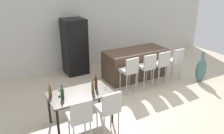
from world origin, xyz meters
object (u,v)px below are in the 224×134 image
Objects in this scene: bar_chair_right at (161,63)px; dining_chair_far at (109,107)px; wine_glass_middle at (106,88)px; floor_vase at (201,70)px; dining_chair_near at (80,116)px; wine_bottle_end at (50,91)px; wine_bottle_far at (62,93)px; wine_glass_left at (59,89)px; bar_chair_middle at (147,66)px; dining_table at (80,96)px; bar_chair_far at (175,59)px; wine_bottle_inner at (93,87)px; wine_bottle_near at (96,83)px; bar_chair_left at (130,70)px; potted_plant at (149,50)px; kitchen_island at (135,64)px; refrigerator at (75,47)px.

bar_chair_right and dining_chair_far have the same top height.
floor_vase is (3.57, 0.47, -0.47)m from wine_glass_middle.
bar_chair_right is at bearing 21.77° from wine_glass_middle.
floor_vase is at bearing 12.36° from dining_chair_near.
wine_bottle_end is 1.00× the size of wine_bottle_far.
bar_chair_right is 1.00× the size of dining_chair_far.
wine_glass_left is (-3.24, -0.52, 0.17)m from bar_chair_right.
dining_chair_near reaches higher than floor_vase.
bar_chair_right is at bearing -0.00° from bar_chair_middle.
dining_chair_far is at bearing -52.63° from wine_glass_left.
dining_chair_far is at bearing -68.16° from dining_table.
wine_bottle_far is (-0.08, 0.72, 0.15)m from dining_chair_near.
wine_glass_left is (0.19, -0.02, 0.01)m from wine_bottle_end.
wine_bottle_inner reaches higher than bar_chair_far.
dining_table is at bearing -22.00° from wine_glass_left.
dining_table is 0.34m from wine_bottle_inner.
wine_bottle_near is at bearing 48.10° from dining_chair_near.
bar_chair_far is 3.85m from wine_glass_left.
bar_chair_middle is 2.78m from wine_glass_left.
potted_plant is (2.36, 2.10, -0.36)m from bar_chair_left.
wine_bottle_inner is at bearing -135.54° from wine_bottle_near.
bar_chair_left is at bearing 25.74° from wine_bottle_near.
bar_chair_right is at bearing 9.04° from wine_glass_left.
bar_chair_right and dining_chair_near have the same top height.
potted_plant is (0.67, 2.10, -0.36)m from bar_chair_far.
bar_chair_right is 6.03× the size of wine_glass_middle.
bar_chair_middle is 0.52m from bar_chair_right.
wine_glass_middle is at bearing -142.74° from bar_chair_left.
kitchen_island is 2.77m from wine_bottle_inner.
wine_bottle_inner reaches higher than dining_chair_far.
dining_chair_near is 0.93m from wine_glass_left.
bar_chair_right is at bearing 14.62° from wine_bottle_near.
dining_table is 0.43m from wine_bottle_far.
wine_bottle_near is 1.15× the size of wine_bottle_far.
kitchen_island is 1.14m from bar_chair_left.
wine_glass_left is at bearing -5.55° from wine_bottle_end.
dining_table is 3.85× the size of wine_bottle_near.
bar_chair_far is 1.00× the size of dining_chair_near.
bar_chair_right is 2.55m from wine_glass_middle.
bar_chair_left is 2.48m from dining_chair_near.
refrigerator reaches higher than wine_glass_left.
wine_bottle_inner is (0.56, 0.65, 0.17)m from dining_chair_near.
bar_chair_middle and bar_chair_far have the same top height.
potted_plant is at bearing 36.69° from wine_bottle_near.
wine_bottle_near is 0.19× the size of refrigerator.
wine_glass_middle is at bearing -138.61° from kitchen_island.
bar_chair_right reaches higher than wine_glass_left.
kitchen_island is 6.69× the size of wine_bottle_end.
bar_chair_far is 3.08m from wine_glass_middle.
wine_bottle_near reaches higher than dining_chair_near.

